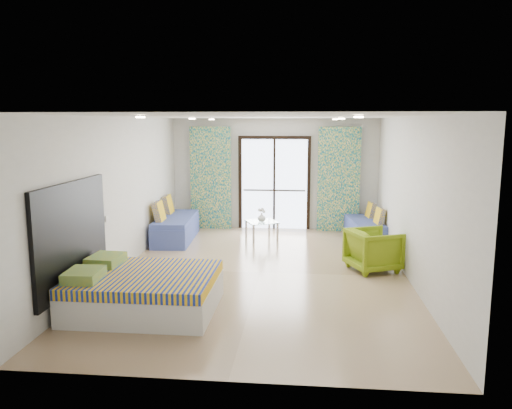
# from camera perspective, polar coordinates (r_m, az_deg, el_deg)

# --- Properties ---
(floor) EXTENTS (5.00, 7.50, 0.01)m
(floor) POSITION_cam_1_polar(r_m,az_deg,el_deg) (8.83, 0.54, -7.77)
(floor) COLOR #957858
(floor) RESTS_ON ground
(ceiling) EXTENTS (5.00, 7.50, 0.01)m
(ceiling) POSITION_cam_1_polar(r_m,az_deg,el_deg) (8.44, 0.57, 10.03)
(ceiling) COLOR silver
(ceiling) RESTS_ON ground
(wall_back) EXTENTS (5.00, 0.01, 2.70)m
(wall_back) POSITION_cam_1_polar(r_m,az_deg,el_deg) (12.24, 2.12, 3.50)
(wall_back) COLOR silver
(wall_back) RESTS_ON ground
(wall_front) EXTENTS (5.00, 0.01, 2.70)m
(wall_front) POSITION_cam_1_polar(r_m,az_deg,el_deg) (4.88, -3.36, -5.54)
(wall_front) COLOR silver
(wall_front) RESTS_ON ground
(wall_left) EXTENTS (0.01, 7.50, 2.70)m
(wall_left) POSITION_cam_1_polar(r_m,az_deg,el_deg) (9.10, -15.33, 1.12)
(wall_left) COLOR silver
(wall_left) RESTS_ON ground
(wall_right) EXTENTS (0.01, 7.50, 2.70)m
(wall_right) POSITION_cam_1_polar(r_m,az_deg,el_deg) (8.68, 17.24, 0.65)
(wall_right) COLOR silver
(wall_right) RESTS_ON ground
(balcony_door) EXTENTS (1.76, 0.08, 2.28)m
(balcony_door) POSITION_cam_1_polar(r_m,az_deg,el_deg) (12.22, 2.10, 3.06)
(balcony_door) COLOR black
(balcony_door) RESTS_ON floor
(balcony_rail) EXTENTS (1.52, 0.03, 0.04)m
(balcony_rail) POSITION_cam_1_polar(r_m,az_deg,el_deg) (12.27, 2.10, 1.63)
(balcony_rail) COLOR #595451
(balcony_rail) RESTS_ON balcony_door
(curtain_left) EXTENTS (1.00, 0.10, 2.50)m
(curtain_left) POSITION_cam_1_polar(r_m,az_deg,el_deg) (12.27, -5.19, 3.01)
(curtain_left) COLOR silver
(curtain_left) RESTS_ON floor
(curtain_right) EXTENTS (1.00, 0.10, 2.50)m
(curtain_right) POSITION_cam_1_polar(r_m,az_deg,el_deg) (12.08, 9.43, 2.82)
(curtain_right) COLOR silver
(curtain_right) RESTS_ON floor
(downlight_a) EXTENTS (0.12, 0.12, 0.02)m
(downlight_a) POSITION_cam_1_polar(r_m,az_deg,el_deg) (6.75, -13.08, 9.70)
(downlight_a) COLOR #FFE0B2
(downlight_a) RESTS_ON ceiling
(downlight_b) EXTENTS (0.12, 0.12, 0.02)m
(downlight_b) POSITION_cam_1_polar(r_m,az_deg,el_deg) (6.44, 11.64, 9.78)
(downlight_b) COLOR #FFE0B2
(downlight_b) RESTS_ON ceiling
(downlight_c) EXTENTS (0.12, 0.12, 0.02)m
(downlight_c) POSITION_cam_1_polar(r_m,az_deg,el_deg) (9.65, -7.32, 9.70)
(downlight_c) COLOR #FFE0B2
(downlight_c) RESTS_ON ceiling
(downlight_d) EXTENTS (0.12, 0.12, 0.02)m
(downlight_d) POSITION_cam_1_polar(r_m,az_deg,el_deg) (9.43, 9.75, 9.65)
(downlight_d) COLOR #FFE0B2
(downlight_d) RESTS_ON ceiling
(downlight_e) EXTENTS (0.12, 0.12, 0.02)m
(downlight_e) POSITION_cam_1_polar(r_m,az_deg,el_deg) (11.60, -5.09, 9.67)
(downlight_e) COLOR #FFE0B2
(downlight_e) RESTS_ON ceiling
(downlight_f) EXTENTS (0.12, 0.12, 0.02)m
(downlight_f) POSITION_cam_1_polar(r_m,az_deg,el_deg) (11.42, 9.05, 9.60)
(downlight_f) COLOR #FFE0B2
(downlight_f) RESTS_ON ceiling
(headboard) EXTENTS (0.06, 2.10, 1.50)m
(headboard) POSITION_cam_1_polar(r_m,az_deg,el_deg) (7.39, -20.24, -3.34)
(headboard) COLOR black
(headboard) RESTS_ON floor
(switch_plate) EXTENTS (0.02, 0.10, 0.10)m
(switch_plate) POSITION_cam_1_polar(r_m,az_deg,el_deg) (8.51, -16.67, -1.54)
(switch_plate) COLOR silver
(switch_plate) RESTS_ON wall_left
(bed) EXTENTS (1.95, 1.59, 0.67)m
(bed) POSITION_cam_1_polar(r_m,az_deg,el_deg) (7.23, -12.76, -9.59)
(bed) COLOR silver
(bed) RESTS_ON floor
(daybed_left) EXTENTS (0.86, 1.96, 0.95)m
(daybed_left) POSITION_cam_1_polar(r_m,az_deg,el_deg) (11.27, -9.22, -2.56)
(daybed_left) COLOR #3D4C92
(daybed_left) RESTS_ON floor
(daybed_right) EXTENTS (0.82, 1.65, 0.78)m
(daybed_right) POSITION_cam_1_polar(r_m,az_deg,el_deg) (11.46, 12.38, -2.73)
(daybed_right) COLOR #3D4C92
(daybed_right) RESTS_ON floor
(coffee_table) EXTENTS (0.84, 0.84, 0.73)m
(coffee_table) POSITION_cam_1_polar(r_m,az_deg,el_deg) (11.15, 0.65, -2.15)
(coffee_table) COLOR silver
(coffee_table) RESTS_ON floor
(vase) EXTENTS (0.23, 0.24, 0.18)m
(vase) POSITION_cam_1_polar(r_m,az_deg,el_deg) (11.11, 0.66, -1.47)
(vase) COLOR white
(vase) RESTS_ON coffee_table
(armchair) EXTENTS (0.99, 1.02, 0.82)m
(armchair) POSITION_cam_1_polar(r_m,az_deg,el_deg) (9.09, 13.28, -4.85)
(armchair) COLOR olive
(armchair) RESTS_ON floor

